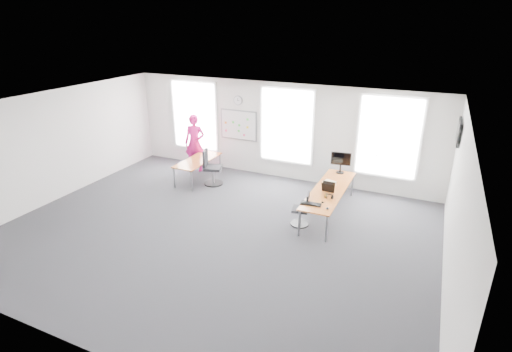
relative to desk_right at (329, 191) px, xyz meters
The scene contains 24 objects.
floor 3.09m from the desk_right, 137.12° to the right, with size 10.00×10.00×0.00m, color #27272C.
ceiling 3.82m from the desk_right, 137.12° to the right, with size 10.00×10.00×0.00m, color white.
wall_back 3.06m from the desk_right, 138.59° to the left, with size 10.00×10.00×0.00m, color silver.
wall_front 6.50m from the desk_right, 110.06° to the right, with size 10.00×10.00×0.00m, color silver.
wall_left 7.54m from the desk_right, 164.12° to the right, with size 10.00×10.00×0.00m, color silver.
wall_right 3.56m from the desk_right, 36.32° to the right, with size 10.00×10.00×0.00m, color silver.
window_left 5.65m from the desk_right, 159.78° to the left, with size 1.60×0.06×2.20m, color silver.
window_mid 2.90m from the desk_right, 134.86° to the left, with size 1.60×0.06×2.20m, color silver.
window_right 2.44m from the desk_right, 60.38° to the left, with size 1.60×0.06×2.20m, color silver.
desk_right is the anchor object (origin of this frame).
desk_left 4.40m from the desk_right, behind, with size 0.73×1.82×0.66m.
chair_right 0.98m from the desk_right, 117.59° to the right, with size 0.45×0.45×0.85m.
chair_left 3.84m from the desk_right, behind, with size 0.62×0.62×1.09m.
person 5.07m from the desk_right, 164.78° to the left, with size 0.69×0.45×1.88m, color #BF1369.
whiteboard 4.14m from the desk_right, 151.67° to the left, with size 1.20×0.03×0.90m, color white.
wall_clock 4.38m from the desk_right, 151.67° to the left, with size 0.30×0.30×0.04m, color gray.
tv 3.33m from the desk_right, 19.09° to the left, with size 0.06×0.90×0.55m, color black.
keyboard 1.07m from the desk_right, 99.15° to the right, with size 0.50×0.18×0.02m, color black.
mouse 1.17m from the desk_right, 77.44° to the right, with size 0.07×0.11×0.04m, color black.
lens_cap 0.84m from the desk_right, 86.19° to the right, with size 0.07×0.07×0.01m, color black.
headphones 0.57m from the desk_right, 76.91° to the right, with size 0.20×0.11×0.12m.
laptop_sleeve 0.25m from the desk_right, 87.05° to the right, with size 0.32×0.19×0.26m.
paper_stack 0.30m from the desk_right, 105.34° to the left, with size 0.30×0.22×0.10m, color beige.
monitor 1.30m from the desk_right, 91.20° to the left, with size 0.55×0.22×0.61m.
Camera 1 is at (4.37, -7.22, 4.80)m, focal length 28.00 mm.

